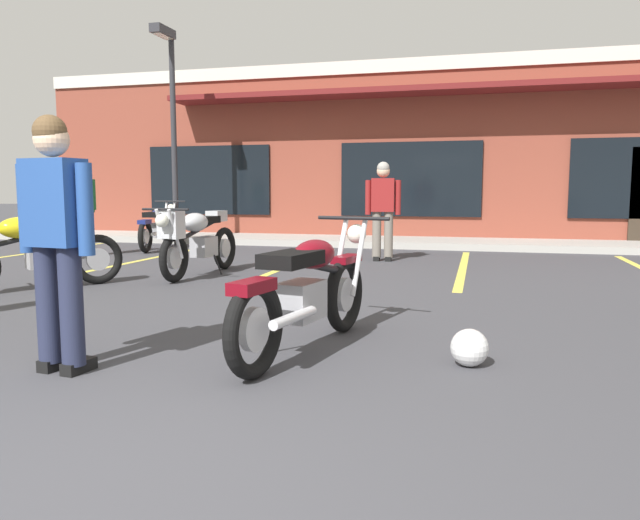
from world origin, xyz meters
TOP-DOWN VIEW (x-y plane):
  - ground_plane at (0.00, 3.72)m, footprint 80.00×80.00m
  - sidewalk_kerb at (0.00, 11.49)m, footprint 22.00×1.80m
  - brick_storefront_building at (0.00, 15.22)m, footprint 18.81×6.59m
  - painted_stall_lines at (0.00, 7.89)m, footprint 13.57×4.80m
  - motorcycle_foreground_classic at (0.35, 2.56)m, footprint 0.77×2.09m
  - motorcycle_red_sportbike at (-2.23, 5.98)m, footprint 0.66×2.11m
  - motorcycle_black_cruiser at (-4.77, 9.36)m, footprint 0.82×2.09m
  - motorcycle_silver_naked at (-3.63, 4.33)m, footprint 1.45×1.81m
  - person_in_black_shirt at (-1.07, 1.63)m, footprint 0.61×0.31m
  - person_in_shorts_foreground at (-0.01, 8.47)m, footprint 0.61×0.29m
  - person_near_building at (-5.35, 7.87)m, footprint 0.34×0.61m
  - helmet_on_pavement at (1.53, 2.46)m, footprint 0.26×0.26m
  - parking_lot_lamp_post at (-4.90, 10.28)m, footprint 0.24×0.76m

SIDE VIEW (x-z plane):
  - ground_plane at x=0.00m, z-range 0.00..0.00m
  - painted_stall_lines at x=0.00m, z-range 0.00..0.01m
  - sidewalk_kerb at x=0.00m, z-range 0.00..0.14m
  - helmet_on_pavement at x=1.53m, z-range 0.00..0.26m
  - motorcycle_foreground_classic at x=0.35m, z-range -0.03..0.95m
  - motorcycle_black_cruiser at x=-4.77m, z-range -0.03..0.95m
  - motorcycle_red_sportbike at x=-2.23m, z-range 0.04..1.02m
  - motorcycle_silver_naked at x=-3.63m, z-range 0.04..1.02m
  - person_in_black_shirt at x=-1.07m, z-range 0.11..1.79m
  - person_in_shorts_foreground at x=-0.01m, z-range 0.11..1.79m
  - person_near_building at x=-5.35m, z-range 0.11..1.79m
  - brick_storefront_building at x=0.00m, z-range 0.00..4.17m
  - parking_lot_lamp_post at x=-4.90m, z-range 0.71..5.28m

